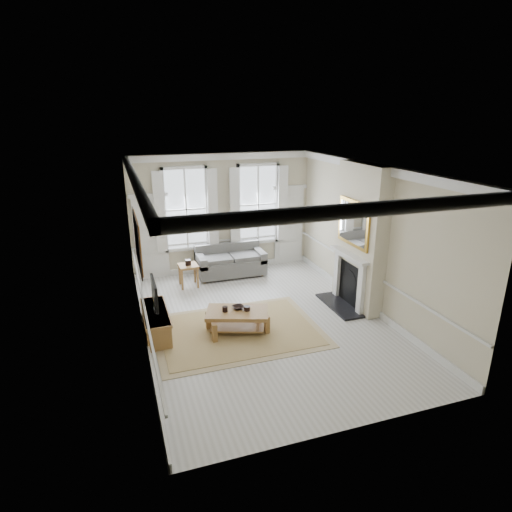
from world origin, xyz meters
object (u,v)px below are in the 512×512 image
object	(u,v)px
coffee_table	(237,314)
tv_stand	(156,322)
sofa	(230,262)
side_table	(188,269)

from	to	relation	value
coffee_table	tv_stand	xyz separation A→B (m)	(-1.65, 0.44, -0.14)
sofa	tv_stand	world-z (taller)	sofa
side_table	tv_stand	bearing A→B (deg)	-115.05
sofa	coffee_table	xyz separation A→B (m)	(-0.75, -3.32, 0.04)
side_table	tv_stand	world-z (taller)	side_table
side_table	tv_stand	size ratio (longest dim) A/B	0.41
sofa	coffee_table	distance (m)	3.40
side_table	coffee_table	bearing A→B (deg)	-79.34
sofa	tv_stand	distance (m)	3.75
coffee_table	tv_stand	distance (m)	1.72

